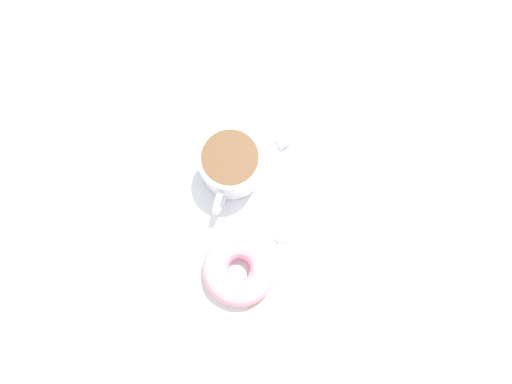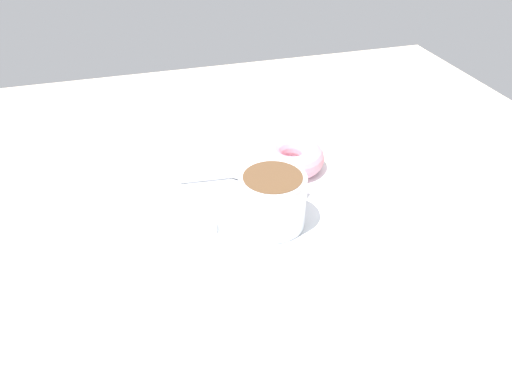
{
  "view_description": "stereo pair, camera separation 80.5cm",
  "coord_description": "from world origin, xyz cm",
  "px_view_note": "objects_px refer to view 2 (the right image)",
  "views": [
    {
      "loc": [
        5.24,
        13.56,
        75.43
      ],
      "look_at": [
        -2.8,
        1.88,
        2.3
      ],
      "focal_mm": 35.0,
      "sensor_mm": 36.0,
      "label": 1
    },
    {
      "loc": [
        -19.86,
        -56.48,
        44.72
      ],
      "look_at": [
        -2.8,
        1.88,
        2.3
      ],
      "focal_mm": 35.0,
      "sensor_mm": 36.0,
      "label": 2
    }
  ],
  "objects_px": {
    "donut": "(291,157)",
    "sugar_cube": "(209,225)",
    "coffee_cup": "(273,199)",
    "spoon": "(233,176)"
  },
  "relations": [
    {
      "from": "coffee_cup",
      "to": "donut",
      "type": "bearing_deg",
      "value": 60.35
    },
    {
      "from": "spoon",
      "to": "sugar_cube",
      "type": "bearing_deg",
      "value": -118.26
    },
    {
      "from": "coffee_cup",
      "to": "donut",
      "type": "xyz_separation_m",
      "value": [
        0.07,
        0.13,
        -0.02
      ]
    },
    {
      "from": "coffee_cup",
      "to": "sugar_cube",
      "type": "xyz_separation_m",
      "value": [
        -0.09,
        0.01,
        -0.03
      ]
    },
    {
      "from": "donut",
      "to": "spoon",
      "type": "distance_m",
      "value": 0.1
    },
    {
      "from": "donut",
      "to": "spoon",
      "type": "bearing_deg",
      "value": -178.39
    },
    {
      "from": "spoon",
      "to": "sugar_cube",
      "type": "xyz_separation_m",
      "value": [
        -0.07,
        -0.12,
        0.0
      ]
    },
    {
      "from": "coffee_cup",
      "to": "spoon",
      "type": "relative_size",
      "value": 0.94
    },
    {
      "from": "spoon",
      "to": "sugar_cube",
      "type": "distance_m",
      "value": 0.14
    },
    {
      "from": "donut",
      "to": "sugar_cube",
      "type": "relative_size",
      "value": 6.12
    }
  ]
}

